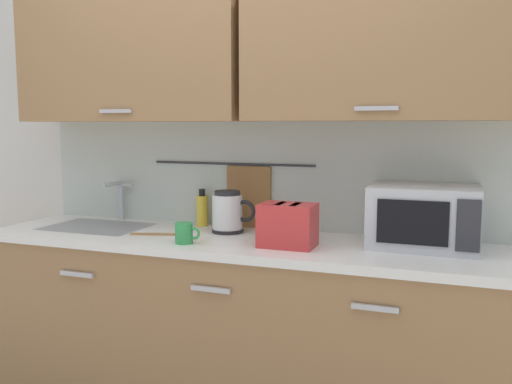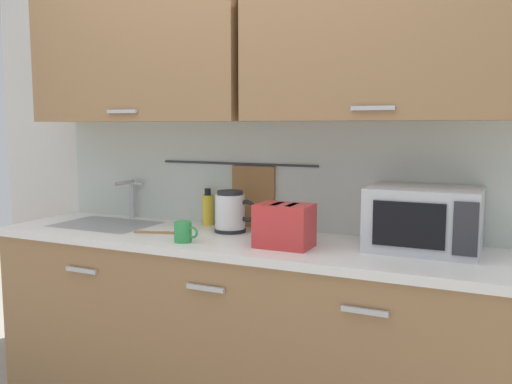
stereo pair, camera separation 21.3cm
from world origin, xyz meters
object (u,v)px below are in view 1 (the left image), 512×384
electric_kettle (228,212)px  toaster (288,225)px  mug_near_sink (185,233)px  dish_soap_bottle (202,210)px  microwave (424,217)px  wooden_spoon (165,234)px

electric_kettle → toaster: bearing=-28.9°
electric_kettle → toaster: size_ratio=0.89×
electric_kettle → mug_near_sink: electric_kettle is taller
dish_soap_bottle → mug_near_sink: (0.12, -0.43, -0.04)m
microwave → electric_kettle: size_ratio=2.03×
mug_near_sink → wooden_spoon: 0.22m
electric_kettle → mug_near_sink: bearing=-105.1°
toaster → wooden_spoon: bearing=177.4°
microwave → electric_kettle: microwave is taller
electric_kettle → mug_near_sink: 0.32m
electric_kettle → wooden_spoon: size_ratio=0.83×
dish_soap_bottle → wooden_spoon: 0.31m
dish_soap_bottle → toaster: 0.66m
wooden_spoon → electric_kettle: bearing=34.5°
microwave → dish_soap_bottle: size_ratio=2.35×
microwave → dish_soap_bottle: bearing=173.5°
dish_soap_bottle → wooden_spoon: (-0.05, -0.30, -0.08)m
microwave → toaster: microwave is taller
wooden_spoon → toaster: bearing=-2.6°
dish_soap_bottle → toaster: (0.57, -0.33, 0.01)m
wooden_spoon → mug_near_sink: bearing=-36.9°
dish_soap_bottle → electric_kettle: bearing=-30.8°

